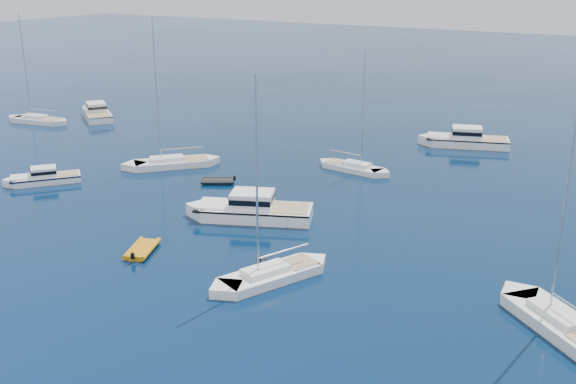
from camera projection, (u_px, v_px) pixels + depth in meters
name	position (u px, v px, depth m)	size (l,w,h in m)	color
ground	(106.00, 357.00, 36.94)	(400.00, 400.00, 0.00)	#082050
motor_cruiser_left	(43.00, 183.00, 66.29)	(2.39, 7.81, 2.05)	white
motor_cruiser_centre	(250.00, 218.00, 57.08)	(3.54, 11.58, 3.04)	white
motor_cruiser_far_l	(97.00, 118.00, 94.62)	(3.24, 10.58, 2.78)	white
motor_cruiser_distant	(464.00, 146.00, 79.83)	(3.43, 11.22, 2.94)	silver
sailboat_fore	(271.00, 280.00, 45.93)	(2.60, 10.00, 14.70)	white
sailboat_mid_r	(561.00, 331.00, 39.55)	(2.93, 11.25, 16.54)	silver
sailboat_mid_l	(172.00, 167.00, 71.65)	(2.83, 10.90, 16.03)	silver
sailboat_centre	(354.00, 171.00, 70.23)	(2.30, 8.84, 13.00)	silver
sailboat_far_l	(38.00, 123.00, 91.51)	(2.62, 10.09, 14.83)	silver
tender_yellow	(142.00, 252.00, 50.39)	(2.09, 3.83, 0.95)	orange
tender_grey_near	(279.00, 273.00, 47.01)	(1.91, 3.45, 0.95)	black
tender_grey_far	(218.00, 183.00, 66.25)	(1.86, 3.33, 0.95)	black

